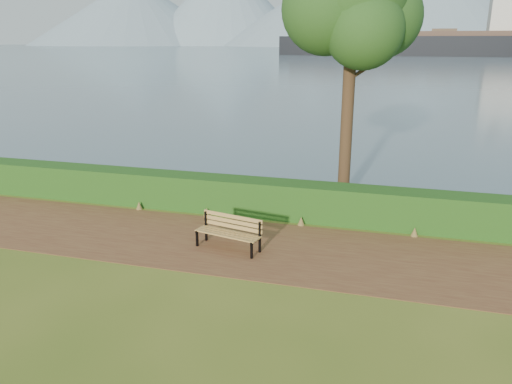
% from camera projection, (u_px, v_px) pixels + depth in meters
% --- Properties ---
extents(ground, '(140.00, 140.00, 0.00)m').
position_uv_depth(ground, '(219.00, 248.00, 11.87)').
color(ground, '#4A611B').
rests_on(ground, ground).
extents(path, '(40.00, 3.40, 0.01)m').
position_uv_depth(path, '(223.00, 243.00, 12.14)').
color(path, brown).
rests_on(path, ground).
extents(hedge, '(32.00, 0.85, 1.00)m').
position_uv_depth(hedge, '(249.00, 197.00, 14.11)').
color(hedge, '#1C4213').
rests_on(hedge, ground).
extents(water, '(700.00, 510.00, 0.00)m').
position_uv_depth(water, '(394.00, 49.00, 251.15)').
color(water, '#455E6F').
rests_on(water, ground).
extents(mountains, '(585.00, 190.00, 70.00)m').
position_uv_depth(mountains, '(387.00, 8.00, 379.83)').
color(mountains, gray).
rests_on(mountains, ground).
extents(bench, '(1.66, 0.81, 0.80)m').
position_uv_depth(bench, '(230.00, 230.00, 11.75)').
color(bench, black).
rests_on(bench, ground).
extents(tree, '(3.84, 3.22, 7.71)m').
position_uv_depth(tree, '(353.00, 3.00, 13.72)').
color(tree, '#342115').
rests_on(tree, ground).
extents(cargo_ship, '(80.04, 16.50, 24.14)m').
position_uv_depth(cargo_ship, '(422.00, 43.00, 148.66)').
color(cargo_ship, black).
rests_on(cargo_ship, ground).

